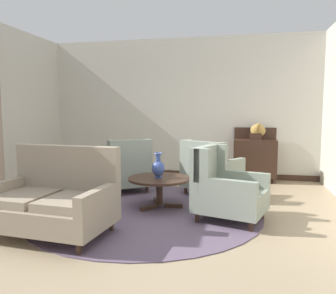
% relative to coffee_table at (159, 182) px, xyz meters
% --- Properties ---
extents(ground, '(8.97, 8.97, 0.00)m').
position_rel_coffee_table_xyz_m(ground, '(-0.16, -0.56, -0.40)').
color(ground, '#9E896B').
extents(wall_back, '(6.27, 0.08, 3.12)m').
position_rel_coffee_table_xyz_m(wall_back, '(-0.16, 2.65, 1.16)').
color(wall_back, beige).
rests_on(wall_back, ground).
extents(baseboard_back, '(6.11, 0.03, 0.12)m').
position_rel_coffee_table_xyz_m(baseboard_back, '(-0.16, 2.59, -0.34)').
color(baseboard_back, '#382319').
rests_on(baseboard_back, ground).
extents(area_rug, '(3.42, 3.42, 0.01)m').
position_rel_coffee_table_xyz_m(area_rug, '(-0.16, -0.26, -0.39)').
color(area_rug, '#5B4C60').
rests_on(area_rug, ground).
extents(coffee_table, '(0.96, 0.96, 0.47)m').
position_rel_coffee_table_xyz_m(coffee_table, '(0.00, 0.00, 0.00)').
color(coffee_table, '#382319').
rests_on(coffee_table, ground).
extents(porcelain_vase, '(0.20, 0.20, 0.38)m').
position_rel_coffee_table_xyz_m(porcelain_vase, '(-0.01, -0.03, 0.23)').
color(porcelain_vase, '#384C93').
rests_on(porcelain_vase, coffee_table).
extents(settee, '(1.51, 1.02, 1.05)m').
position_rel_coffee_table_xyz_m(settee, '(-0.98, -1.36, 0.01)').
color(settee, gray).
rests_on(settee, ground).
extents(armchair_near_window, '(1.15, 1.17, 0.99)m').
position_rel_coffee_table_xyz_m(armchair_near_window, '(-0.85, 0.88, 0.02)').
color(armchair_near_window, gray).
rests_on(armchair_near_window, ground).
extents(armchair_foreground_right, '(1.15, 1.13, 0.98)m').
position_rel_coffee_table_xyz_m(armchair_foreground_right, '(0.68, 0.93, 0.03)').
color(armchair_foreground_right, gray).
rests_on(armchair_foreground_right, ground).
extents(armchair_back_corner, '(1.06, 0.97, 1.01)m').
position_rel_coffee_table_xyz_m(armchair_back_corner, '(1.01, -0.37, 0.03)').
color(armchair_back_corner, gray).
rests_on(armchair_back_corner, ground).
extents(side_table, '(0.54, 0.54, 0.67)m').
position_rel_coffee_table_xyz_m(side_table, '(0.62, 0.91, 0.01)').
color(side_table, '#382319').
rests_on(side_table, ground).
extents(sideboard, '(0.88, 0.43, 1.14)m').
position_rel_coffee_table_xyz_m(sideboard, '(1.50, 2.35, 0.11)').
color(sideboard, '#382319').
rests_on(sideboard, ground).
extents(gramophone, '(0.35, 0.43, 0.49)m').
position_rel_coffee_table_xyz_m(gramophone, '(1.55, 2.27, 0.73)').
color(gramophone, '#382319').
rests_on(gramophone, sideboard).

